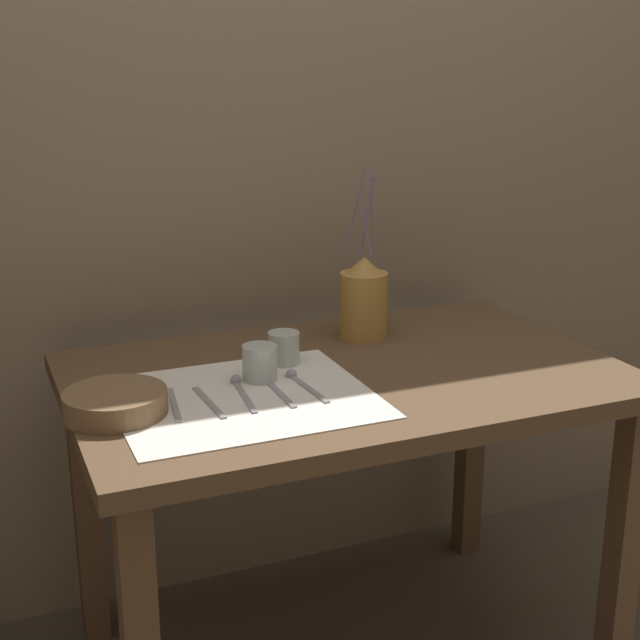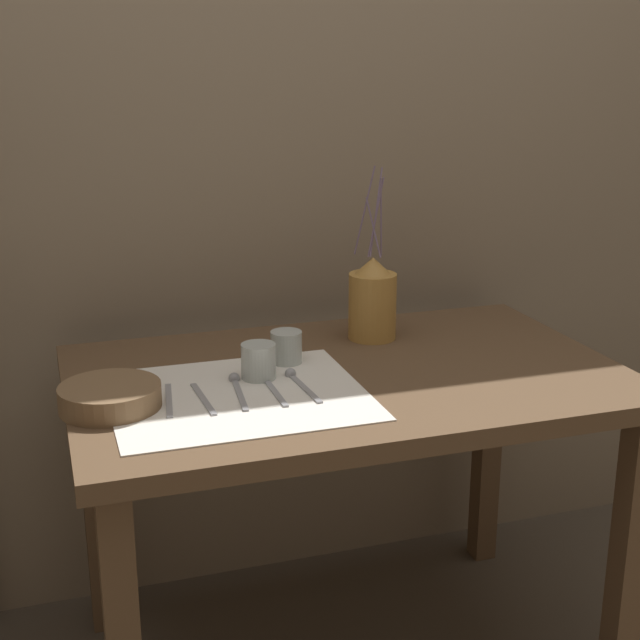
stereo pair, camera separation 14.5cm
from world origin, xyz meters
The scene contains 12 objects.
stone_wall_back centered at (0.00, 0.48, 1.20)m, with size 7.00×0.06×2.40m.
wooden_table centered at (0.00, 0.00, 0.63)m, with size 1.18×0.75×0.73m.
linen_cloth centered at (-0.26, -0.07, 0.73)m, with size 0.51×0.43×0.00m.
pitcher_with_flowers centered at (0.14, 0.20, 0.82)m, with size 0.11×0.11×0.41m.
wooden_bowl centered at (-0.51, -0.06, 0.76)m, with size 0.20×0.20×0.05m.
glass_tumbler_near centered at (-0.19, 0.01, 0.77)m, with size 0.07×0.07×0.07m.
glass_tumbler_far centered at (-0.11, 0.09, 0.77)m, with size 0.07×0.07×0.07m.
fork_inner centered at (-0.39, -0.07, 0.74)m, with size 0.04×0.17×0.00m.
knife_center centered at (-0.33, -0.08, 0.74)m, with size 0.02×0.18×0.00m.
spoon_outer centered at (-0.25, -0.02, 0.74)m, with size 0.03×0.19×0.02m.
fork_outer centered at (-0.18, -0.08, 0.74)m, with size 0.01×0.17×0.00m.
spoon_inner centered at (-0.12, -0.03, 0.74)m, with size 0.03×0.19×0.02m.
Camera 1 is at (-0.75, -1.65, 1.39)m, focal length 50.00 mm.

